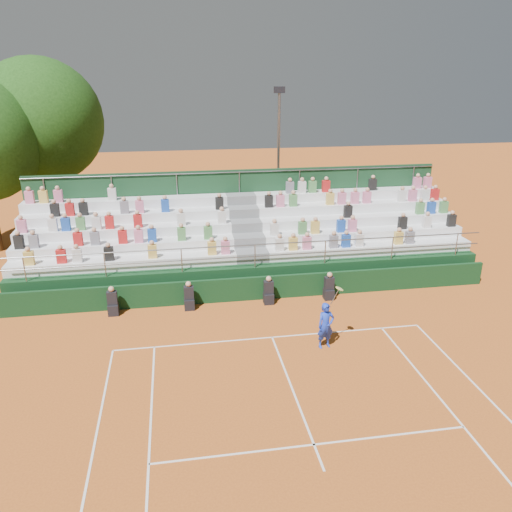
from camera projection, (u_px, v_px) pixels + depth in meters
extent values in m
plane|color=#C15D20|center=(272.00, 337.00, 17.69)|extent=(90.00, 90.00, 0.00)
cube|color=white|center=(272.00, 337.00, 17.69)|extent=(11.00, 0.06, 0.01)
cube|color=white|center=(293.00, 391.00, 14.73)|extent=(0.06, 6.40, 0.01)
cube|color=white|center=(314.00, 445.00, 12.62)|extent=(8.22, 0.06, 0.01)
cube|color=black|center=(257.00, 288.00, 20.48)|extent=(20.00, 0.15, 1.00)
cube|color=black|center=(113.00, 309.00, 19.28)|extent=(0.40, 0.40, 0.44)
cube|color=black|center=(112.00, 298.00, 19.11)|extent=(0.38, 0.25, 0.55)
sphere|color=tan|center=(111.00, 289.00, 18.98)|extent=(0.22, 0.22, 0.22)
cube|color=black|center=(189.00, 304.00, 19.73)|extent=(0.40, 0.40, 0.44)
cube|color=black|center=(189.00, 293.00, 19.56)|extent=(0.38, 0.25, 0.55)
sphere|color=tan|center=(188.00, 284.00, 19.43)|extent=(0.22, 0.22, 0.22)
cube|color=black|center=(268.00, 298.00, 20.22)|extent=(0.40, 0.40, 0.44)
cube|color=black|center=(269.00, 287.00, 20.05)|extent=(0.38, 0.25, 0.55)
sphere|color=tan|center=(269.00, 279.00, 19.92)|extent=(0.22, 0.22, 0.22)
cube|color=black|center=(329.00, 294.00, 20.61)|extent=(0.40, 0.40, 0.44)
cube|color=black|center=(329.00, 283.00, 20.44)|extent=(0.38, 0.25, 0.55)
sphere|color=tan|center=(330.00, 275.00, 20.30)|extent=(0.22, 0.22, 0.22)
cube|color=black|center=(246.00, 259.00, 23.31)|extent=(20.00, 5.20, 1.20)
cube|color=white|center=(124.00, 263.00, 20.66)|extent=(9.30, 0.85, 0.42)
cube|color=white|center=(370.00, 249.00, 22.29)|extent=(9.30, 0.85, 0.42)
cube|color=slate|center=(252.00, 255.00, 21.48)|extent=(1.40, 0.85, 0.42)
cube|color=white|center=(125.00, 247.00, 21.29)|extent=(9.30, 0.85, 0.42)
cube|color=white|center=(364.00, 234.00, 22.93)|extent=(9.30, 0.85, 0.42)
cube|color=slate|center=(249.00, 240.00, 22.11)|extent=(1.40, 0.85, 0.42)
cube|color=white|center=(126.00, 231.00, 21.93)|extent=(9.30, 0.85, 0.42)
cube|color=white|center=(358.00, 220.00, 23.57)|extent=(9.30, 0.85, 0.42)
cube|color=slate|center=(246.00, 225.00, 22.75)|extent=(1.40, 0.85, 0.42)
cube|color=white|center=(126.00, 217.00, 22.57)|extent=(9.30, 0.85, 0.42)
cube|color=white|center=(352.00, 207.00, 24.21)|extent=(9.30, 0.85, 0.42)
cube|color=slate|center=(243.00, 212.00, 23.39)|extent=(1.40, 0.85, 0.42)
cube|color=white|center=(127.00, 203.00, 23.21)|extent=(9.30, 0.85, 0.42)
cube|color=white|center=(347.00, 194.00, 24.85)|extent=(9.30, 0.85, 0.42)
cube|color=slate|center=(241.00, 199.00, 24.03)|extent=(1.40, 0.85, 0.42)
cube|color=#183F23|center=(239.00, 214.00, 24.83)|extent=(20.00, 0.12, 4.40)
cylinder|color=gray|center=(255.00, 245.00, 20.39)|extent=(20.00, 0.05, 0.05)
cylinder|color=gray|center=(239.00, 172.00, 24.00)|extent=(20.00, 0.05, 0.05)
cube|color=gold|center=(29.00, 258.00, 19.79)|extent=(0.36, 0.24, 0.56)
cube|color=red|center=(61.00, 256.00, 19.98)|extent=(0.36, 0.24, 0.56)
cube|color=silver|center=(77.00, 255.00, 20.07)|extent=(0.36, 0.24, 0.56)
cube|color=black|center=(109.00, 254.00, 20.26)|extent=(0.36, 0.24, 0.56)
cube|color=gold|center=(152.00, 251.00, 20.53)|extent=(0.36, 0.24, 0.56)
cube|color=gold|center=(212.00, 248.00, 20.90)|extent=(0.36, 0.24, 0.56)
cube|color=pink|center=(225.00, 247.00, 20.99)|extent=(0.36, 0.24, 0.56)
cube|color=black|center=(19.00, 242.00, 20.35)|extent=(0.36, 0.24, 0.56)
cube|color=slate|center=(34.00, 241.00, 20.43)|extent=(0.36, 0.24, 0.56)
cube|color=red|center=(78.00, 239.00, 20.70)|extent=(0.36, 0.24, 0.56)
cube|color=slate|center=(95.00, 238.00, 20.81)|extent=(0.36, 0.24, 0.56)
cube|color=red|center=(123.00, 237.00, 20.98)|extent=(0.36, 0.24, 0.56)
cube|color=pink|center=(139.00, 236.00, 21.08)|extent=(0.36, 0.24, 0.56)
cube|color=#1E4CB2|center=(152.00, 235.00, 21.16)|extent=(0.36, 0.24, 0.56)
cube|color=#4C8C4C|center=(182.00, 234.00, 21.35)|extent=(0.36, 0.24, 0.56)
cube|color=#4C8C4C|center=(208.00, 233.00, 21.53)|extent=(0.36, 0.24, 0.56)
cube|color=pink|center=(22.00, 226.00, 20.98)|extent=(0.36, 0.24, 0.56)
cube|color=silver|center=(53.00, 225.00, 21.17)|extent=(0.36, 0.24, 0.56)
cube|color=#1E4CB2|center=(66.00, 224.00, 21.25)|extent=(0.36, 0.24, 0.56)
cube|color=#4C8C4C|center=(81.00, 224.00, 21.34)|extent=(0.36, 0.24, 0.56)
cube|color=silver|center=(97.00, 223.00, 21.44)|extent=(0.36, 0.24, 0.56)
cube|color=red|center=(109.00, 222.00, 21.53)|extent=(0.36, 0.24, 0.56)
cube|color=red|center=(138.00, 221.00, 21.71)|extent=(0.36, 0.24, 0.56)
cube|color=silver|center=(181.00, 219.00, 22.00)|extent=(0.36, 0.24, 0.56)
cube|color=silver|center=(222.00, 217.00, 22.27)|extent=(0.36, 0.24, 0.56)
cube|color=black|center=(55.00, 210.00, 21.80)|extent=(0.36, 0.24, 0.56)
cube|color=red|center=(70.00, 209.00, 21.90)|extent=(0.36, 0.24, 0.56)
cube|color=black|center=(83.00, 209.00, 21.99)|extent=(0.36, 0.24, 0.56)
cube|color=slate|center=(124.00, 207.00, 22.26)|extent=(0.36, 0.24, 0.56)
cube|color=pink|center=(140.00, 207.00, 22.36)|extent=(0.36, 0.24, 0.56)
cube|color=#1E4CB2|center=(165.00, 206.00, 22.53)|extent=(0.36, 0.24, 0.56)
cube|color=black|center=(219.00, 203.00, 22.91)|extent=(0.36, 0.24, 0.56)
cube|color=pink|center=(30.00, 197.00, 22.26)|extent=(0.36, 0.24, 0.56)
cube|color=gold|center=(43.00, 197.00, 22.35)|extent=(0.36, 0.24, 0.56)
cube|color=pink|center=(58.00, 196.00, 22.45)|extent=(0.36, 0.24, 0.56)
cube|color=silver|center=(112.00, 194.00, 22.81)|extent=(0.36, 0.24, 0.56)
cube|color=silver|center=(279.00, 244.00, 21.35)|extent=(0.36, 0.24, 0.56)
cube|color=gold|center=(293.00, 244.00, 21.44)|extent=(0.36, 0.24, 0.56)
cube|color=pink|center=(307.00, 243.00, 21.53)|extent=(0.36, 0.24, 0.56)
cube|color=slate|center=(334.00, 241.00, 21.72)|extent=(0.36, 0.24, 0.56)
cube|color=#1E4CB2|center=(346.00, 241.00, 21.80)|extent=(0.36, 0.24, 0.56)
cube|color=silver|center=(359.00, 240.00, 21.89)|extent=(0.36, 0.24, 0.56)
cube|color=gold|center=(398.00, 238.00, 22.18)|extent=(0.36, 0.24, 0.56)
cube|color=slate|center=(410.00, 237.00, 22.26)|extent=(0.36, 0.24, 0.56)
cube|color=silver|center=(274.00, 229.00, 21.98)|extent=(0.36, 0.24, 0.56)
cube|color=#4C8C4C|center=(302.00, 228.00, 22.17)|extent=(0.36, 0.24, 0.56)
cube|color=gold|center=(315.00, 227.00, 22.26)|extent=(0.36, 0.24, 0.56)
cube|color=#1E4CB2|center=(341.00, 226.00, 22.45)|extent=(0.36, 0.24, 0.56)
cube|color=pink|center=(352.00, 225.00, 22.53)|extent=(0.36, 0.24, 0.56)
cube|color=black|center=(403.00, 223.00, 22.90)|extent=(0.36, 0.24, 0.56)
cube|color=silver|center=(427.00, 222.00, 23.08)|extent=(0.36, 0.24, 0.56)
cube|color=black|center=(451.00, 220.00, 23.27)|extent=(0.36, 0.24, 0.56)
cube|color=black|center=(348.00, 211.00, 23.18)|extent=(0.36, 0.24, 0.56)
cube|color=#4C8C4C|center=(420.00, 208.00, 23.72)|extent=(0.36, 0.24, 0.56)
cube|color=#1E4CB2|center=(431.00, 208.00, 23.81)|extent=(0.36, 0.24, 0.56)
cube|color=#4C8C4C|center=(444.00, 207.00, 23.91)|extent=(0.36, 0.24, 0.56)
cube|color=black|center=(269.00, 201.00, 23.26)|extent=(0.36, 0.24, 0.56)
cube|color=pink|center=(280.00, 201.00, 23.35)|extent=(0.36, 0.24, 0.56)
cube|color=#4C8C4C|center=(293.00, 200.00, 23.44)|extent=(0.36, 0.24, 0.56)
cube|color=gold|center=(330.00, 199.00, 23.72)|extent=(0.36, 0.24, 0.56)
cube|color=pink|center=(342.00, 198.00, 23.81)|extent=(0.36, 0.24, 0.56)
cube|color=pink|center=(355.00, 198.00, 23.91)|extent=(0.36, 0.24, 0.56)
cube|color=pink|center=(367.00, 197.00, 24.00)|extent=(0.36, 0.24, 0.56)
cube|color=silver|center=(402.00, 196.00, 24.28)|extent=(0.36, 0.24, 0.56)
cube|color=pink|center=(413.00, 195.00, 24.36)|extent=(0.36, 0.24, 0.56)
cube|color=silver|center=(425.00, 195.00, 24.46)|extent=(0.36, 0.24, 0.56)
cube|color=red|center=(435.00, 194.00, 24.54)|extent=(0.36, 0.24, 0.56)
cube|color=slate|center=(290.00, 188.00, 24.09)|extent=(0.36, 0.24, 0.56)
cube|color=silver|center=(302.00, 187.00, 24.18)|extent=(0.36, 0.24, 0.56)
cube|color=#4C8C4C|center=(312.00, 187.00, 24.26)|extent=(0.36, 0.24, 0.56)
cube|color=red|center=(326.00, 186.00, 24.36)|extent=(0.36, 0.24, 0.56)
cube|color=black|center=(373.00, 184.00, 24.73)|extent=(0.36, 0.24, 0.56)
cube|color=pink|center=(417.00, 183.00, 25.09)|extent=(0.36, 0.24, 0.56)
cube|color=pink|center=(427.00, 182.00, 25.18)|extent=(0.36, 0.24, 0.56)
imported|color=blue|center=(326.00, 326.00, 16.82)|extent=(0.65, 0.48, 1.63)
cylinder|color=gray|center=(335.00, 297.00, 16.49)|extent=(0.26, 0.03, 0.51)
cylinder|color=#E5D866|center=(339.00, 289.00, 16.41)|extent=(0.26, 0.28, 0.14)
cylinder|color=#352513|center=(52.00, 203.00, 28.24)|extent=(0.50, 0.50, 3.69)
sphere|color=#173C10|center=(40.00, 121.00, 26.67)|extent=(6.64, 6.64, 6.64)
cylinder|color=gray|center=(278.00, 163.00, 28.86)|extent=(0.16, 0.16, 7.72)
cube|color=black|center=(279.00, 90.00, 27.45)|extent=(0.60, 0.25, 0.35)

